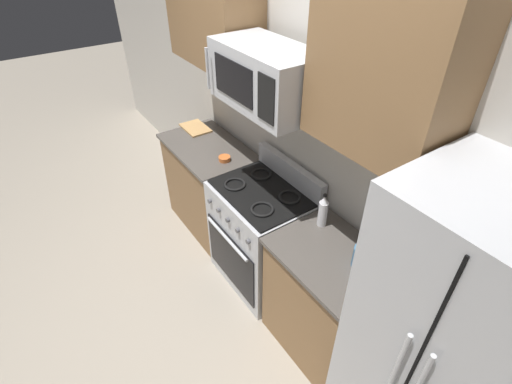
% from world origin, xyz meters
% --- Properties ---
extents(ground_plane, '(16.00, 16.00, 0.00)m').
position_xyz_m(ground_plane, '(0.00, 0.00, 0.00)').
color(ground_plane, gray).
extents(wall_back, '(8.00, 0.10, 2.60)m').
position_xyz_m(wall_back, '(0.00, 1.01, 1.30)').
color(wall_back, beige).
rests_on(wall_back, ground).
extents(counter_left, '(0.94, 0.59, 0.91)m').
position_xyz_m(counter_left, '(-0.86, 0.64, 0.46)').
color(counter_left, olive).
rests_on(counter_left, ground).
extents(range_oven, '(0.76, 0.63, 1.09)m').
position_xyz_m(range_oven, '(-0.00, 0.64, 0.47)').
color(range_oven, '#B2B5BA').
rests_on(range_oven, ground).
extents(counter_right, '(0.75, 0.59, 0.91)m').
position_xyz_m(counter_right, '(0.77, 0.64, 0.46)').
color(counter_right, olive).
rests_on(counter_right, ground).
extents(refrigerator, '(0.79, 0.70, 1.84)m').
position_xyz_m(refrigerator, '(1.56, 0.63, 0.92)').
color(refrigerator, '#B2B5BA').
rests_on(refrigerator, ground).
extents(microwave, '(0.76, 0.44, 0.38)m').
position_xyz_m(microwave, '(-0.00, 0.67, 1.80)').
color(microwave, '#B2B5BA').
extents(upper_cabinets_left, '(0.93, 0.34, 0.78)m').
position_xyz_m(upper_cabinets_left, '(-0.87, 0.79, 2.02)').
color(upper_cabinets_left, olive).
extents(upper_cabinets_right, '(0.74, 0.34, 0.78)m').
position_xyz_m(upper_cabinets_right, '(0.77, 0.79, 2.02)').
color(upper_cabinets_right, olive).
extents(utensil_crock, '(0.16, 0.16, 0.34)m').
position_xyz_m(utensil_crock, '(0.95, 0.73, 0.99)').
color(utensil_crock, teal).
rests_on(utensil_crock, counter_right).
extents(cutting_board, '(0.31, 0.21, 0.02)m').
position_xyz_m(cutting_board, '(-1.22, 0.71, 0.92)').
color(cutting_board, tan).
rests_on(cutting_board, counter_left).
extents(bottle_vinegar, '(0.06, 0.06, 0.25)m').
position_xyz_m(bottle_vinegar, '(0.52, 0.78, 1.03)').
color(bottle_vinegar, silver).
rests_on(bottle_vinegar, counter_right).
extents(prep_bowl, '(0.10, 0.10, 0.04)m').
position_xyz_m(prep_bowl, '(-0.56, 0.65, 0.93)').
color(prep_bowl, '#D1662D').
rests_on(prep_bowl, counter_left).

